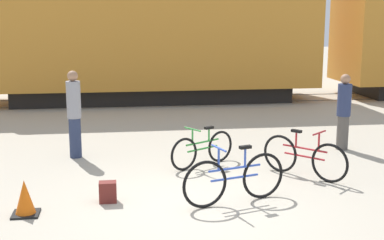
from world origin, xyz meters
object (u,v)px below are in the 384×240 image
object	(u,v)px
backpack	(108,192)
traffic_cone	(25,199)
person_in_grey	(74,113)
freight_train	(152,15)
bicycle_green	(203,149)
bicycle_maroon	(304,157)
bicycle_blue	(235,179)
person_in_navy	(344,111)

from	to	relation	value
backpack	traffic_cone	distance (m)	1.30
person_in_grey	freight_train	bearing A→B (deg)	-1.40
bicycle_green	bicycle_maroon	size ratio (longest dim) A/B	1.03
traffic_cone	bicycle_green	bearing A→B (deg)	36.36
person_in_grey	bicycle_blue	bearing A→B (deg)	-124.58
person_in_navy	person_in_grey	bearing A→B (deg)	-2.99
bicycle_maroon	person_in_grey	distance (m)	4.80
bicycle_maroon	person_in_navy	world-z (taller)	person_in_navy
freight_train	bicycle_blue	size ratio (longest dim) A/B	20.46
freight_train	bicycle_blue	bearing A→B (deg)	-86.59
backpack	person_in_grey	bearing A→B (deg)	104.08
person_in_navy	traffic_cone	bearing A→B (deg)	24.54
bicycle_blue	backpack	bearing A→B (deg)	171.19
person_in_navy	backpack	bearing A→B (deg)	26.40
person_in_grey	backpack	world-z (taller)	person_in_grey
person_in_navy	bicycle_green	bearing A→B (deg)	13.47
freight_train	bicycle_green	world-z (taller)	freight_train
person_in_grey	backpack	bearing A→B (deg)	-151.10
bicycle_green	person_in_navy	distance (m)	3.48
bicycle_blue	traffic_cone	distance (m)	3.26
backpack	bicycle_maroon	bearing A→B (deg)	13.81
bicycle_green	person_in_grey	bearing A→B (deg)	158.18
person_in_navy	traffic_cone	distance (m)	7.16
freight_train	backpack	xyz separation A→B (m)	(-1.40, -10.18, -2.78)
bicycle_green	backpack	bearing A→B (deg)	-134.68
freight_train	bicycle_green	bearing A→B (deg)	-86.93
bicycle_blue	traffic_cone	xyz separation A→B (m)	(-3.25, -0.08, -0.15)
person_in_grey	traffic_cone	distance (m)	3.40
bicycle_green	backpack	xyz separation A→B (m)	(-1.84, -1.86, -0.18)
bicycle_green	person_in_navy	xyz separation A→B (m)	(3.32, 0.91, 0.52)
traffic_cone	backpack	bearing A→B (deg)	17.92
bicycle_green	bicycle_blue	size ratio (longest dim) A/B	0.78
person_in_grey	traffic_cone	size ratio (longest dim) A/B	3.36
backpack	traffic_cone	bearing A→B (deg)	-162.08
bicycle_blue	person_in_grey	world-z (taller)	person_in_grey
freight_train	bicycle_maroon	size ratio (longest dim) A/B	26.76
freight_train	person_in_navy	world-z (taller)	freight_train
freight_train	person_in_navy	distance (m)	8.57
bicycle_green	person_in_grey	world-z (taller)	person_in_grey
bicycle_green	bicycle_blue	distance (m)	2.19
bicycle_blue	traffic_cone	bearing A→B (deg)	-178.52
bicycle_green	freight_train	bearing A→B (deg)	93.07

